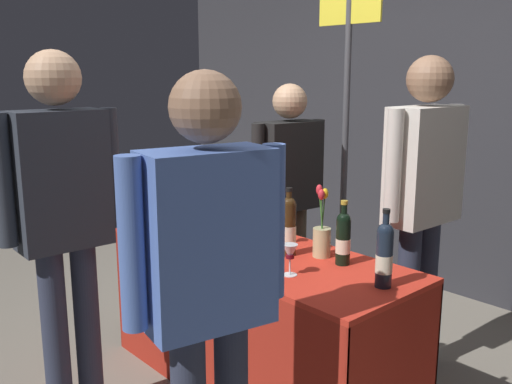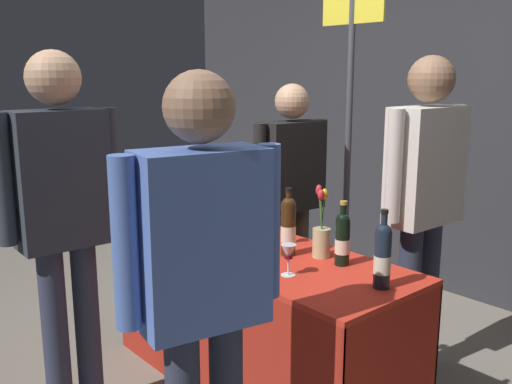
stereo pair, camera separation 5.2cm
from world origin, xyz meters
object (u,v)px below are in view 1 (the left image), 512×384
at_px(featured_wine_bottle, 343,237).
at_px(taster_foreground_right, 208,275).
at_px(tasting_table, 256,293).
at_px(vendor_presenter, 423,187).
at_px(wine_glass_near_vendor, 286,228).
at_px(booth_signpost, 346,120).
at_px(wine_glass_near_taster, 208,210).
at_px(wine_glass_mid, 290,253).
at_px(display_bottle_0, 289,225).
at_px(flower_vase, 322,236).

xyz_separation_m(featured_wine_bottle, taster_foreground_right, (0.20, -0.95, 0.11)).
bearing_deg(taster_foreground_right, featured_wine_bottle, 22.82).
relative_size(tasting_table, vendor_presenter, 1.00).
relative_size(wine_glass_near_vendor, booth_signpost, 0.06).
distance_m(wine_glass_near_taster, taster_foreground_right, 1.50).
height_order(tasting_table, wine_glass_mid, wine_glass_mid).
height_order(tasting_table, display_bottle_0, display_bottle_0).
xyz_separation_m(wine_glass_near_vendor, wine_glass_mid, (0.35, -0.33, 0.02)).
height_order(wine_glass_near_vendor, flower_vase, flower_vase).
bearing_deg(wine_glass_near_vendor, vendor_presenter, 52.77).
distance_m(vendor_presenter, booth_signpost, 0.96).
relative_size(taster_foreground_right, booth_signpost, 0.77).
distance_m(display_bottle_0, wine_glass_mid, 0.29).
distance_m(vendor_presenter, taster_foreground_right, 1.58).
distance_m(featured_wine_bottle, display_bottle_0, 0.29).
bearing_deg(vendor_presenter, tasting_table, -30.17).
height_order(vendor_presenter, booth_signpost, booth_signpost).
relative_size(tasting_table, taster_foreground_right, 1.05).
distance_m(wine_glass_near_vendor, wine_glass_mid, 0.48).
distance_m(display_bottle_0, booth_signpost, 1.28).
bearing_deg(flower_vase, featured_wine_bottle, -4.26).
bearing_deg(taster_foreground_right, wine_glass_near_taster, 63.62).
height_order(featured_wine_bottle, wine_glass_near_taster, featured_wine_bottle).
height_order(tasting_table, vendor_presenter, vendor_presenter).
height_order(taster_foreground_right, booth_signpost, booth_signpost).
height_order(display_bottle_0, wine_glass_near_taster, display_bottle_0).
xyz_separation_m(tasting_table, wine_glass_near_vendor, (0.04, 0.18, 0.33)).
height_order(wine_glass_mid, vendor_presenter, vendor_presenter).
bearing_deg(taster_foreground_right, flower_vase, 30.55).
bearing_deg(vendor_presenter, wine_glass_near_taster, -54.73).
bearing_deg(featured_wine_bottle, taster_foreground_right, -77.88).
bearing_deg(featured_wine_bottle, flower_vase, 175.74).
xyz_separation_m(wine_glass_mid, booth_signpost, (-0.75, 1.29, 0.48)).
xyz_separation_m(display_bottle_0, taster_foreground_right, (0.48, -0.86, 0.09)).
xyz_separation_m(vendor_presenter, taster_foreground_right, (0.17, -1.57, -0.06)).
height_order(flower_vase, taster_foreground_right, taster_foreground_right).
height_order(tasting_table, wine_glass_near_vendor, wine_glass_near_vendor).
relative_size(featured_wine_bottle, wine_glass_near_taster, 2.52).
bearing_deg(display_bottle_0, flower_vase, 37.93).
bearing_deg(featured_wine_bottle, wine_glass_near_taster, -177.24).
distance_m(wine_glass_mid, flower_vase, 0.31).
height_order(display_bottle_0, booth_signpost, booth_signpost).
bearing_deg(vendor_presenter, booth_signpost, -111.95).
height_order(wine_glass_near_vendor, vendor_presenter, vendor_presenter).
relative_size(wine_glass_near_taster, booth_signpost, 0.06).
height_order(wine_glass_mid, booth_signpost, booth_signpost).
relative_size(wine_glass_mid, flower_vase, 0.40).
bearing_deg(wine_glass_near_vendor, wine_glass_mid, -43.21).
bearing_deg(booth_signpost, flower_vase, -55.82).
height_order(featured_wine_bottle, taster_foreground_right, taster_foreground_right).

